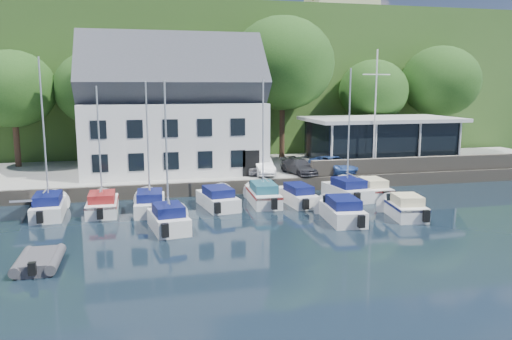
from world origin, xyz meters
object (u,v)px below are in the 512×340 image
Objects in this scene: club_pavilion at (380,141)px; car_blue at (333,164)px; boat_r1_6 at (349,135)px; boat_r2_4 at (405,206)px; boat_r2_1 at (166,148)px; boat_r1_2 at (148,146)px; boat_r1_0 at (45,145)px; boat_r1_4 at (263,138)px; harbor_building at (173,117)px; car_dgrey at (299,166)px; boat_r1_5 at (297,194)px; car_white at (263,166)px; car_silver at (255,166)px; boat_r1_1 at (99,147)px; boat_r2_3 at (341,208)px; dinghy_1 at (39,259)px; flagpole at (375,112)px; boat_r1_3 at (218,197)px; boat_r1_7 at (371,187)px.

club_pavilion is 3.28× the size of car_blue.
boat_r1_6 is 6.82m from boat_r2_4.
boat_r1_2 is at bearing 92.98° from boat_r2_1.
boat_r1_0 reaches higher than boat_r2_4.
boat_r1_2 is at bearing 176.17° from boat_r1_6.
boat_r1_4 is at bearing 28.17° from boat_r2_1.
boat_r1_0 reaches higher than car_blue.
harbor_building is at bearing 123.44° from boat_r1_4.
boat_r1_5 is at bearing -121.22° from car_dgrey.
car_white is 0.43× the size of boat_r1_4.
boat_r1_5 is at bearing -69.77° from car_silver.
boat_r1_2 is (2.89, -0.29, 0.04)m from boat_r1_1.
car_blue is 10.90m from boat_r2_3.
boat_r2_1 is 10.76m from boat_r2_3.
boat_r1_5 is at bearing 2.59° from boat_r1_2.
harbor_building is 4.50× the size of dinghy_1.
boat_r1_1 is (-11.22, -6.20, 2.55)m from car_silver.
boat_r2_3 is (1.21, -4.70, 0.04)m from boat_r1_5.
flagpole is at bearing 31.72° from dinghy_1.
harbor_building is 12.16m from boat_r1_0.
boat_r1_3 is at bearing -151.40° from club_pavilion.
boat_r1_3 is 1.20× the size of boat_r2_4.
boat_r1_6 is at bearing -45.89° from car_white.
car_dgrey is at bearing 52.65° from boat_r1_4.
flagpole reaches higher than car_silver.
boat_r1_6 is (16.47, 0.28, 0.37)m from boat_r1_1.
boat_r1_2 is 1.37× the size of boat_r1_5.
boat_r1_2 is at bearing -176.52° from boat_r1_7.
boat_r1_6 reaches higher than boat_r2_3.
boat_r1_6 is at bearing -132.84° from flagpole.
boat_r1_0 reaches higher than boat_r1_5.
boat_r2_1 is 1.51× the size of boat_r2_3.
boat_r1_3 is at bearing -176.15° from boat_r1_7.
boat_r1_3 is 11.77m from boat_r2_4.
boat_r1_4 reaches higher than car_dgrey.
boat_r2_4 is at bearing -58.25° from car_white.
harbor_building is at bearing 147.92° from boat_r1_7.
boat_r1_1 is 10.37m from boat_r1_4.
boat_r1_7 reaches higher than boat_r1_5.
car_white is at bearing 94.43° from boat_r1_5.
boat_r1_2 reaches higher than boat_r1_1.
harbor_building reaches higher than car_blue.
boat_r1_6 is (4.79, -5.31, 2.87)m from car_white.
boat_r2_1 is at bearing -140.72° from boat_r1_4.
boat_r1_4 is at bearing -160.00° from car_blue.
club_pavilion is at bearing 35.25° from dinghy_1.
car_white reaches higher than dinghy_1.
boat_r1_2 is at bearing -103.49° from harbor_building.
club_pavilion is at bearing 56.48° from flagpole.
boat_r1_0 is 13.51m from boat_r1_4.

